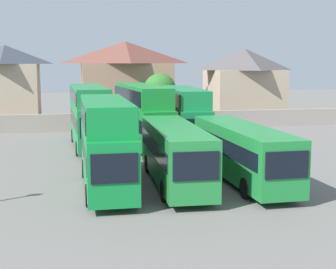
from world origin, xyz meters
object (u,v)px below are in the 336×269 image
at_px(bus_5, 142,112).
at_px(house_terrace_right, 244,83).
at_px(tree_left_of_lot, 160,90).
at_px(bus_6, 184,113).
at_px(bus_4, 89,113).
at_px(bus_3, 242,150).
at_px(bus_2, 175,151).
at_px(bus_1, 106,139).
at_px(house_terrace_centre, 126,80).
at_px(house_terrace_left, 6,83).

height_order(bus_5, house_terrace_right, house_terrace_right).
bearing_deg(tree_left_of_lot, bus_6, -91.14).
bearing_deg(bus_6, bus_4, -89.84).
height_order(bus_3, bus_5, bus_5).
bearing_deg(house_terrace_right, bus_5, -129.95).
bearing_deg(bus_2, bus_4, -160.70).
height_order(bus_1, house_terrace_centre, house_terrace_centre).
xyz_separation_m(bus_1, tree_left_of_lot, (7.81, 26.22, 1.14)).
relative_size(bus_5, house_terrace_left, 1.36).
height_order(bus_1, bus_2, bus_1).
distance_m(house_terrace_left, house_terrace_right, 28.25).
xyz_separation_m(bus_3, bus_6, (-0.35, 13.23, 0.81)).
bearing_deg(tree_left_of_lot, bus_3, -89.79).
bearing_deg(bus_5, house_terrace_centre, 172.87).
bearing_deg(house_terrace_left, bus_1, -75.13).
distance_m(house_terrace_right, tree_left_of_lot, 13.00).
xyz_separation_m(bus_2, bus_3, (4.00, -0.04, -0.05)).
bearing_deg(bus_4, bus_5, 85.66).
bearing_deg(house_terrace_right, bus_2, -116.06).
xyz_separation_m(bus_2, house_terrace_left, (-12.71, 32.87, 2.55)).
xyz_separation_m(bus_6, house_terrace_left, (-16.36, 19.68, 1.79)).
distance_m(house_terrace_centre, tree_left_of_lot, 6.73).
xyz_separation_m(bus_3, bus_4, (-8.19, 13.54, 0.93)).
bearing_deg(bus_3, tree_left_of_lot, 179.00).
bearing_deg(bus_1, bus_5, 163.88).
distance_m(bus_5, house_terrace_centre, 18.68).
bearing_deg(bus_5, bus_2, -4.99).
bearing_deg(bus_2, bus_3, 91.52).
bearing_deg(bus_4, tree_left_of_lot, 144.81).
bearing_deg(bus_1, house_terrace_right, 149.04).
xyz_separation_m(bus_5, house_terrace_left, (-12.81, 19.53, 1.65)).
distance_m(bus_2, bus_3, 4.00).
relative_size(bus_4, bus_6, 1.04).
relative_size(bus_1, house_terrace_right, 1.14).
height_order(bus_3, house_terrace_left, house_terrace_left).
bearing_deg(house_terrace_left, bus_6, -50.25).
distance_m(bus_1, house_terrace_right, 37.50).
height_order(bus_2, bus_3, bus_2).
bearing_deg(bus_6, house_terrace_left, -137.81).
distance_m(bus_1, house_terrace_centre, 32.62).
bearing_deg(bus_5, tree_left_of_lot, 158.63).
bearing_deg(bus_3, bus_2, -91.75).
height_order(bus_1, house_terrace_right, house_terrace_right).
xyz_separation_m(bus_4, house_terrace_centre, (5.13, 18.40, 1.93)).
distance_m(bus_1, bus_3, 7.96).
bearing_deg(bus_6, house_terrace_centre, -169.31).
bearing_deg(bus_5, house_terrace_left, -151.29).
bearing_deg(house_terrace_right, bus_6, -122.60).
distance_m(bus_3, bus_5, 13.96).
xyz_separation_m(house_terrace_left, house_terrace_right, (28.23, -1.12, -0.13)).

